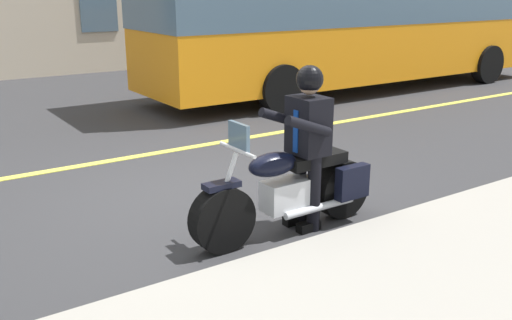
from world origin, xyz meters
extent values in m
plane|color=#333335|center=(0.00, 0.00, 0.00)|extent=(80.00, 80.00, 0.00)
cube|color=#E5DB4C|center=(0.00, -2.00, 0.01)|extent=(60.00, 0.16, 0.01)
cylinder|color=black|center=(0.57, 1.50, 0.33)|extent=(0.66, 0.21, 0.66)
cylinder|color=black|center=(-0.98, 1.49, 0.33)|extent=(0.66, 0.21, 0.66)
cube|color=silver|center=(-0.23, 1.50, 0.42)|extent=(0.56, 0.29, 0.32)
ellipsoid|color=black|center=(-0.03, 1.50, 0.78)|extent=(0.56, 0.29, 0.24)
cube|color=black|center=(-0.58, 1.49, 0.74)|extent=(0.70, 0.29, 0.12)
cube|color=black|center=(-0.93, 1.71, 0.48)|extent=(0.40, 0.12, 0.36)
cube|color=black|center=(-0.93, 1.27, 0.48)|extent=(0.40, 0.12, 0.36)
cylinder|color=silver|center=(0.55, 1.50, 0.60)|extent=(0.35, 0.05, 0.76)
cylinder|color=silver|center=(0.39, 1.50, 1.00)|extent=(0.04, 0.60, 0.04)
cube|color=black|center=(0.57, 1.50, 0.68)|extent=(0.36, 0.16, 0.06)
cylinder|color=silver|center=(-0.53, 1.65, 0.26)|extent=(0.90, 0.09, 0.08)
cube|color=slate|center=(0.37, 1.50, 1.12)|extent=(0.04, 0.32, 0.28)
cylinder|color=black|center=(-0.48, 1.61, 0.42)|extent=(0.14, 0.14, 0.84)
cube|color=black|center=(-0.42, 1.61, 0.05)|extent=(0.26, 0.11, 0.10)
cylinder|color=black|center=(-0.48, 1.37, 0.42)|extent=(0.14, 0.14, 0.84)
cube|color=black|center=(-0.42, 1.37, 0.05)|extent=(0.26, 0.11, 0.10)
cube|color=black|center=(-0.48, 1.49, 1.12)|extent=(0.32, 0.40, 0.60)
cube|color=navy|center=(-0.32, 1.50, 1.08)|extent=(0.02, 0.07, 0.44)
cylinder|color=black|center=(-0.30, 1.72, 1.18)|extent=(0.55, 0.11, 0.28)
cylinder|color=black|center=(-0.30, 1.28, 1.18)|extent=(0.55, 0.11, 0.28)
sphere|color=tan|center=(-0.48, 1.49, 1.55)|extent=(0.22, 0.22, 0.22)
sphere|color=black|center=(-0.48, 1.49, 1.60)|extent=(0.28, 0.28, 0.28)
cube|color=orange|center=(-6.86, -4.51, 1.77)|extent=(11.00, 2.50, 2.85)
cube|color=slate|center=(-6.86, -4.51, 2.10)|extent=(11.04, 2.52, 0.90)
cube|color=slate|center=(-12.36, -4.51, 2.00)|extent=(0.06, 2.40, 1.90)
cylinder|color=black|center=(-10.46, -5.71, 0.50)|extent=(1.00, 0.30, 1.00)
cylinder|color=black|center=(-10.46, -3.31, 0.50)|extent=(1.00, 0.30, 1.00)
cylinder|color=black|center=(-3.66, -5.71, 0.50)|extent=(1.00, 0.30, 1.00)
cylinder|color=black|center=(-3.66, -3.31, 0.50)|extent=(1.00, 0.30, 1.00)
cube|color=slate|center=(-7.83, -10.97, 2.00)|extent=(1.10, 0.06, 1.60)
cube|color=slate|center=(-2.62, -10.97, 2.00)|extent=(1.10, 0.06, 1.60)
camera|label=1|loc=(3.15, 5.94, 2.49)|focal=40.06mm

